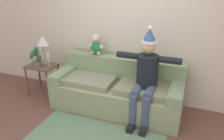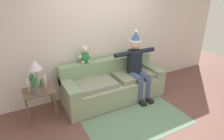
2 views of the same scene
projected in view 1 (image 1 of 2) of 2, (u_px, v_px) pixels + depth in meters
name	position (u px, v px, depth m)	size (l,w,h in m)	color
back_wall	(128.00, 28.00, 4.14)	(7.00, 0.10, 2.70)	beige
couch	(118.00, 90.00, 4.07)	(2.24, 0.87, 0.86)	gray
person_seated	(146.00, 75.00, 3.59)	(1.02, 0.77, 1.53)	black
teddy_bear	(96.00, 45.00, 4.21)	(0.29, 0.17, 0.38)	#237636
side_table	(42.00, 70.00, 4.52)	(0.54, 0.44, 0.60)	brown
table_lamp	(43.00, 42.00, 4.38)	(0.24, 0.24, 0.56)	gray
potted_plant	(36.00, 59.00, 4.34)	(0.27, 0.27, 0.37)	#5F5E5E
candle_tall	(33.00, 56.00, 4.44)	(0.04, 0.04, 0.27)	beige
candle_short	(48.00, 57.00, 4.40)	(0.04, 0.04, 0.26)	beige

